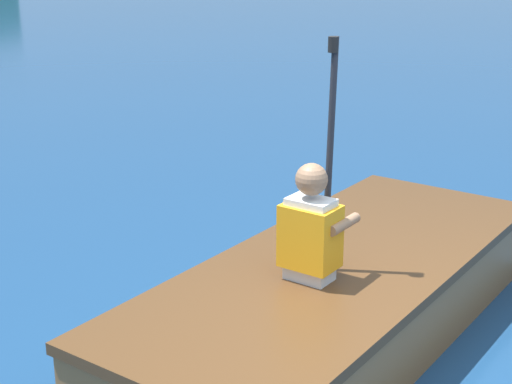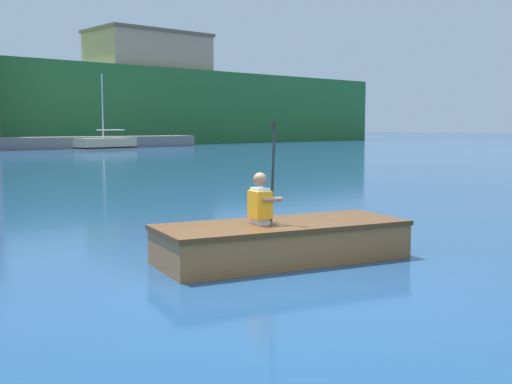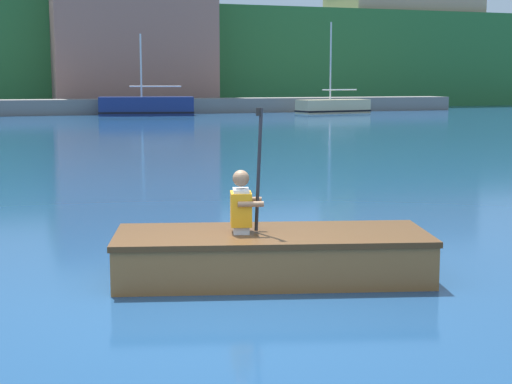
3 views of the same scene
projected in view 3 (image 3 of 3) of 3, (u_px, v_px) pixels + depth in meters
name	position (u px, v px, depth m)	size (l,w,h in m)	color
ground_plane	(209.00, 306.00, 7.10)	(300.00, 300.00, 0.00)	navy
shoreline_ridge	(9.00, 59.00, 59.93)	(120.00, 20.00, 7.31)	#2D6B33
waterfront_warehouse_left	(125.00, 38.00, 54.88)	(10.84, 11.50, 9.87)	#9E6B5B
waterfront_office_block_center	(402.00, 37.00, 63.81)	(11.57, 6.92, 11.04)	tan
marina_dock	(19.00, 108.00, 45.59)	(56.27, 2.40, 0.90)	slate
moored_boat_dock_west_end	(146.00, 107.00, 45.26)	(5.67, 2.80, 4.65)	navy
moored_boat_dock_center_far	(333.00, 107.00, 48.45)	(4.81, 2.26, 5.53)	#CCB789
rowboat_foreground	(277.00, 253.00, 8.05)	(3.42, 2.01, 0.49)	#935B2D
person_paddler	(242.00, 204.00, 7.95)	(0.40, 0.41, 1.27)	silver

